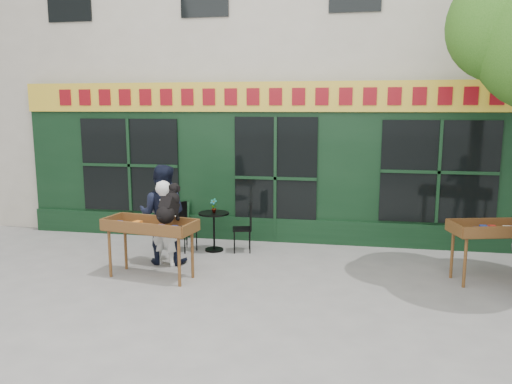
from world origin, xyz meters
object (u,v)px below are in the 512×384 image
dog (168,202)px  bistro_table (214,224)px  woman (165,223)px  book_cart_center (150,229)px  man_left (163,214)px  book_cart_right (500,232)px

dog → bistro_table: dog is taller
bistro_table → woman: bearing=-119.9°
book_cart_center → man_left: 0.82m
dog → man_left: bearing=127.2°
woman → book_cart_center: bearing=99.9°
bistro_table → dog: bearing=-98.3°
man_left → book_cart_right: bearing=177.3°
book_cart_center → woman: woman is taller
dog → book_cart_right: 5.31m
woman → bistro_table: 1.24m
bistro_table → man_left: size_ratio=0.42×
book_cart_center → book_cart_right: size_ratio=0.99×
book_cart_center → book_cart_right: same height
book_cart_center → woman: (-0.00, 0.65, -0.05)m
bistro_table → book_cart_center: bearing=-109.6°
woman → man_left: 0.22m
book_cart_right → bistro_table: book_cart_right is taller
dog → book_cart_right: bearing=19.5°
book_cart_center → woman: 0.65m
dog → bistro_table: bearing=91.6°
bistro_table → man_left: (-0.70, -0.90, 0.35)m
man_left → dog: bearing=114.3°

